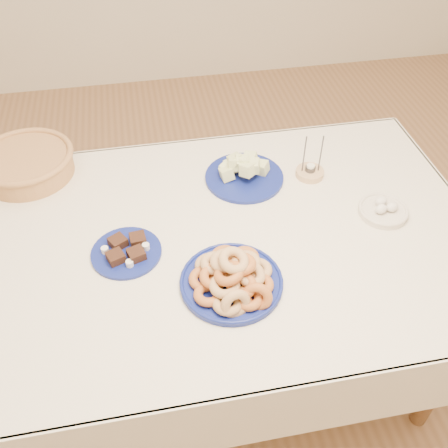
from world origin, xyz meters
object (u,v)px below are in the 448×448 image
Objects in this scene: egg_bowl at (383,210)px; brownie_plate at (127,251)px; wicker_basket at (26,163)px; candle_holder at (310,172)px; dining_table at (221,258)px; donut_platter at (232,278)px; melon_plate at (243,172)px.

brownie_plate is at bearing -178.37° from egg_bowl.
wicker_basket is 1.03m from candle_holder.
dining_table is at bearing -35.04° from wicker_basket.
donut_platter is 0.75× the size of wicker_basket.
melon_plate is at bearing 173.33° from candle_holder.
wicker_basket is at bearing 167.31° from melon_plate.
wicker_basket is at bearing 144.96° from dining_table.
candle_holder is at bearing 33.17° from dining_table.
melon_plate reaches higher than wicker_basket.
brownie_plate is at bearing -158.36° from candle_holder.
egg_bowl is at bearing -20.53° from wicker_basket.
donut_platter is 0.50m from melon_plate.
brownie_plate is 0.58× the size of wicker_basket.
dining_table is at bearing 4.45° from brownie_plate.
donut_platter is 1.29× the size of brownie_plate.
egg_bowl is at bearing -53.86° from candle_holder.
brownie_plate is 1.20× the size of egg_bowl.
egg_bowl is at bearing 20.60° from donut_platter.
donut_platter reaches higher than brownie_plate.
brownie_plate is 0.58m from wicker_basket.
egg_bowl is at bearing 0.09° from dining_table.
wicker_basket is (-0.64, 0.45, 0.16)m from dining_table.
melon_plate is 0.86× the size of wicker_basket.
donut_platter is 0.59m from candle_holder.
candle_holder is 0.83× the size of egg_bowl.
wicker_basket is 2.49× the size of candle_holder.
candle_holder is at bearing -6.67° from melon_plate.
donut_platter is at bearing -91.44° from dining_table.
brownie_plate is 0.73m from candle_holder.
candle_holder is (0.68, 0.27, 0.00)m from brownie_plate.
candle_holder is (0.38, 0.45, -0.02)m from donut_platter.
brownie_plate is (-0.43, -0.30, -0.02)m from melon_plate.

